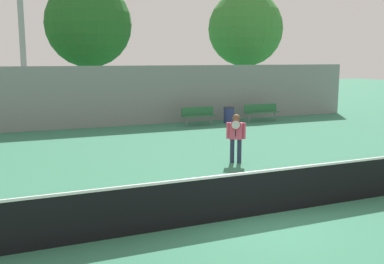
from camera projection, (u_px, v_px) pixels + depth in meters
name	position (u px, v px, depth m)	size (l,w,h in m)	color
ground_plane	(254.00, 216.00, 9.47)	(100.00, 100.00, 0.00)	#337556
tennis_net	(255.00, 193.00, 9.39)	(12.01, 0.09, 0.98)	black
tennis_player	(236.00, 135.00, 14.17)	(0.55, 0.52, 1.56)	#282D47
bench_courtside_near	(198.00, 114.00, 22.28)	(1.71, 0.40, 0.90)	#28663D
bench_courtside_far	(261.00, 110.00, 23.70)	(1.97, 0.40, 0.90)	#28663D
trash_bin	(229.00, 115.00, 23.10)	(0.56, 0.56, 0.82)	navy
back_fence	(108.00, 97.00, 21.64)	(28.07, 0.06, 2.94)	gray
tree_green_tall	(245.00, 29.00, 29.69)	(4.93, 4.93, 7.69)	brown
tree_dark_dense	(88.00, 24.00, 25.94)	(4.98, 4.98, 7.73)	brown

